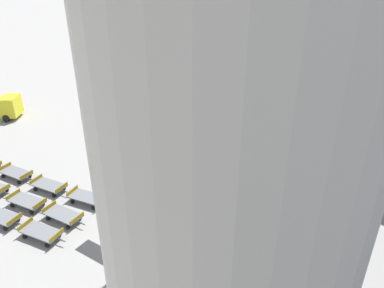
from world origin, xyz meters
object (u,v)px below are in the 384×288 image
object	(u,v)px
baggage_dolly_row_mid_b_col_b	(16,173)
baggage_dolly_row_mid_b_col_c	(49,186)
baggage_dolly_row_near_col_c	(1,217)
baggage_dolly_row_mid_a_col_c	(27,202)
baggage_dolly_row_mid_a_col_d	(63,215)
baggage_dolly_row_mid_b_col_d	(87,198)
baggage_dolly_row_near_col_d	(41,232)
airplane	(251,127)

from	to	relation	value
baggage_dolly_row_mid_b_col_b	baggage_dolly_row_mid_b_col_c	distance (m)	4.35
baggage_dolly_row_near_col_c	baggage_dolly_row_mid_a_col_c	size ratio (longest dim) A/B	1.00
baggage_dolly_row_mid_b_col_c	baggage_dolly_row_mid_a_col_d	bearing A→B (deg)	-30.05
baggage_dolly_row_near_col_c	baggage_dolly_row_mid_b_col_d	distance (m)	6.62
baggage_dolly_row_near_col_c	baggage_dolly_row_mid_b_col_c	world-z (taller)	same
baggage_dolly_row_mid_a_col_c	baggage_dolly_row_mid_b_col_c	distance (m)	2.56
baggage_dolly_row_mid_a_col_c	baggage_dolly_row_mid_b_col_d	size ratio (longest dim) A/B	1.00
baggage_dolly_row_near_col_d	baggage_dolly_row_mid_a_col_c	distance (m)	4.56
baggage_dolly_row_mid_b_col_b	baggage_dolly_row_near_col_c	bearing A→B (deg)	-48.17
baggage_dolly_row_near_col_d	baggage_dolly_row_near_col_c	bearing A→B (deg)	-176.46
airplane	baggage_dolly_row_mid_b_col_c	world-z (taller)	airplane
baggage_dolly_row_mid_a_col_c	baggage_dolly_row_mid_b_col_b	size ratio (longest dim) A/B	1.01
baggage_dolly_row_near_col_d	baggage_dolly_row_mid_b_col_d	bearing A→B (deg)	90.76
baggage_dolly_row_mid_b_col_c	baggage_dolly_row_mid_b_col_b	bearing A→B (deg)	179.97
baggage_dolly_row_mid_a_col_d	baggage_dolly_row_mid_b_col_d	world-z (taller)	same
baggage_dolly_row_near_col_c	baggage_dolly_row_mid_b_col_b	xyz separation A→B (m)	(-4.40, 4.91, 0.00)
airplane	baggage_dolly_row_mid_a_col_d	xyz separation A→B (m)	(-9.24, -16.24, -3.03)
baggage_dolly_row_mid_a_col_d	baggage_dolly_row_mid_b_col_c	distance (m)	4.81
baggage_dolly_row_near_col_c	baggage_dolly_row_mid_b_col_d	bearing A→B (deg)	51.41
baggage_dolly_row_mid_a_col_d	airplane	bearing A→B (deg)	60.35
baggage_dolly_row_mid_a_col_c	baggage_dolly_row_mid_b_col_b	world-z (taller)	same
baggage_dolly_row_near_col_c	baggage_dolly_row_near_col_d	world-z (taller)	same
baggage_dolly_row_near_col_c	baggage_dolly_row_mid_a_col_d	xyz separation A→B (m)	(4.11, 2.50, 0.00)
airplane	baggage_dolly_row_mid_b_col_b	bearing A→B (deg)	-142.07
baggage_dolly_row_mid_a_col_c	baggage_dolly_row_mid_b_col_c	world-z (taller)	same
airplane	baggage_dolly_row_near_col_d	xyz separation A→B (m)	(-9.16, -18.49, -3.03)
airplane	baggage_dolly_row_mid_b_col_c	size ratio (longest dim) A/B	9.78
baggage_dolly_row_near_col_d	baggage_dolly_row_mid_b_col_b	xyz separation A→B (m)	(-8.59, 4.65, 0.00)
baggage_dolly_row_near_col_d	airplane	bearing A→B (deg)	63.64
airplane	baggage_dolly_row_mid_b_col_d	bearing A→B (deg)	-124.21
baggage_dolly_row_near_col_d	baggage_dolly_row_mid_b_col_c	xyz separation A→B (m)	(-4.24, 4.65, 0.00)
airplane	baggage_dolly_row_mid_b_col_b	xyz separation A→B (m)	(-17.75, -13.83, -3.03)
baggage_dolly_row_near_col_c	baggage_dolly_row_near_col_d	xyz separation A→B (m)	(4.19, 0.26, 0.00)
baggage_dolly_row_near_col_d	baggage_dolly_row_mid_b_col_d	xyz separation A→B (m)	(-0.06, 4.91, 0.00)
baggage_dolly_row_near_col_d	baggage_dolly_row_mid_b_col_d	distance (m)	4.91
baggage_dolly_row_near_col_d	baggage_dolly_row_mid_b_col_c	size ratio (longest dim) A/B	1.00
baggage_dolly_row_near_col_c	baggage_dolly_row_mid_b_col_b	size ratio (longest dim) A/B	1.01
baggage_dolly_row_mid_b_col_d	baggage_dolly_row_mid_b_col_b	bearing A→B (deg)	-178.25
baggage_dolly_row_near_col_d	baggage_dolly_row_mid_a_col_c	size ratio (longest dim) A/B	1.00
baggage_dolly_row_near_col_c	baggage_dolly_row_mid_a_col_d	distance (m)	4.81
baggage_dolly_row_mid_a_col_c	baggage_dolly_row_mid_a_col_d	distance (m)	3.97
baggage_dolly_row_mid_b_col_c	baggage_dolly_row_mid_b_col_d	bearing A→B (deg)	3.60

